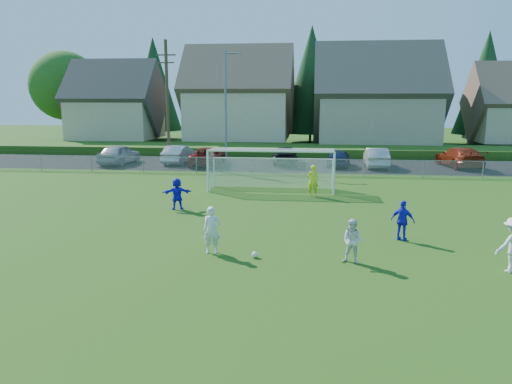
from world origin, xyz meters
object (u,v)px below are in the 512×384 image
at_px(goalkeeper, 313,181).
at_px(car_d, 285,156).
at_px(car_c, 207,156).
at_px(car_f, 376,158).
at_px(car_b, 179,154).
at_px(player_blue_a, 403,221).
at_px(car_a, 119,154).
at_px(soccer_ball, 255,255).
at_px(car_g, 460,157).
at_px(soccer_goal, 272,163).
at_px(player_white_b, 353,242).
at_px(player_blue_b, 177,194).
at_px(player_white_a, 212,230).
at_px(car_e, 338,158).

xyz_separation_m(goalkeeper, car_d, (-2.33, 13.35, -0.17)).
bearing_deg(car_c, goalkeeper, 121.97).
bearing_deg(car_f, car_c, 2.52).
relative_size(car_b, car_c, 0.87).
relative_size(player_blue_a, car_d, 0.32).
height_order(goalkeeper, car_c, goalkeeper).
bearing_deg(car_a, soccer_ball, 127.10).
distance_m(player_blue_a, car_f, 20.78).
distance_m(player_blue_a, goalkeeper, 9.06).
xyz_separation_m(goalkeeper, car_g, (11.48, 13.13, -0.09)).
bearing_deg(soccer_goal, player_white_b, -73.63).
xyz_separation_m(soccer_ball, player_blue_b, (-4.71, 7.12, 0.68)).
relative_size(player_blue_a, car_f, 0.34).
bearing_deg(player_white_a, car_c, 91.82).
bearing_deg(soccer_ball, goalkeeper, 80.11).
relative_size(car_e, soccer_goal, 0.55).
distance_m(soccer_ball, player_white_b, 3.39).
bearing_deg(car_d, car_g, 174.54).
distance_m(player_blue_a, car_a, 28.13).
bearing_deg(player_white_a, car_d, 76.51).
height_order(player_white_b, car_e, player_white_b).
xyz_separation_m(car_c, car_f, (13.48, 0.45, 0.04)).
relative_size(car_b, car_e, 1.12).
distance_m(player_blue_b, car_d, 17.91).
bearing_deg(player_white_b, car_f, 97.39).
height_order(goalkeeper, car_e, goalkeeper).
height_order(player_blue_a, car_g, car_g).
bearing_deg(goalkeeper, player_white_a, 63.95).
height_order(player_white_a, car_g, player_white_a).
relative_size(soccer_ball, car_a, 0.05).
bearing_deg(car_d, car_c, 8.44).
bearing_deg(player_white_a, soccer_ball, -23.83).
distance_m(car_b, car_g, 22.70).
height_order(player_blue_a, car_d, player_blue_a).
height_order(player_white_a, car_b, player_white_a).
relative_size(car_b, soccer_goal, 0.62).
height_order(soccer_ball, player_blue_a, player_blue_a).
distance_m(player_blue_b, car_a, 18.48).
bearing_deg(car_e, player_white_b, 96.20).
height_order(car_g, soccer_goal, soccer_goal).
bearing_deg(player_blue_b, car_a, -77.65).
xyz_separation_m(player_white_b, car_c, (-9.92, 23.27, -0.03)).
relative_size(player_white_a, car_a, 0.35).
bearing_deg(car_a, car_e, -172.52).
height_order(soccer_ball, car_g, car_g).
height_order(car_d, car_f, car_f).
height_order(player_white_b, player_blue_a, player_blue_a).
bearing_deg(player_white_b, car_e, 104.43).
bearing_deg(player_white_a, goalkeeper, 61.24).
bearing_deg(car_a, player_white_b, 132.49).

